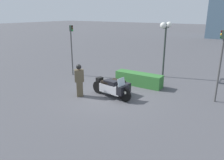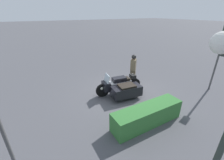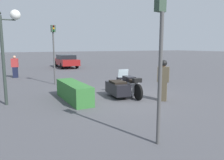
{
  "view_description": "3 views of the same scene",
  "coord_description": "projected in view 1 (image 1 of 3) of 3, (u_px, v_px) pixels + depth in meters",
  "views": [
    {
      "loc": [
        6.13,
        -9.12,
        4.27
      ],
      "look_at": [
        0.45,
        -0.46,
        1.05
      ],
      "focal_mm": 35.0,
      "sensor_mm": 36.0,
      "label": 1
    },
    {
      "loc": [
        3.97,
        5.73,
        3.96
      ],
      "look_at": [
        0.47,
        -0.49,
        0.71
      ],
      "focal_mm": 24.0,
      "sensor_mm": 36.0,
      "label": 2
    },
    {
      "loc": [
        -8.28,
        5.14,
        2.31
      ],
      "look_at": [
        0.53,
        0.52,
        0.75
      ],
      "focal_mm": 35.0,
      "sensor_mm": 36.0,
      "label": 3
    }
  ],
  "objects": [
    {
      "name": "ground_plane",
      "position": [
        110.0,
        95.0,
        11.76
      ],
      "size": [
        160.0,
        160.0,
        0.0
      ],
      "primitive_type": "plane",
      "color": "#4C4C51"
    },
    {
      "name": "traffic_light_near",
      "position": [
        221.0,
        56.0,
        10.24
      ],
      "size": [
        0.23,
        0.28,
        3.5
      ],
      "rotation": [
        0.0,
        0.0,
        3.26
      ],
      "color": "#4C4C4C",
      "rests_on": "ground"
    },
    {
      "name": "hedge_bush_curbside",
      "position": [
        139.0,
        79.0,
        13.25
      ],
      "size": [
        2.89,
        0.73,
        0.76
      ],
      "primitive_type": "cube",
      "color": "#337033",
      "rests_on": "ground"
    },
    {
      "name": "twin_lamp_post",
      "position": [
        166.0,
        33.0,
        14.25
      ],
      "size": [
        0.39,
        1.45,
        3.68
      ],
      "color": "#2D3833",
      "rests_on": "ground"
    },
    {
      "name": "police_motorcycle",
      "position": [
        115.0,
        87.0,
        11.59
      ],
      "size": [
        2.52,
        1.43,
        1.17
      ],
      "rotation": [
        0.0,
        0.0,
        -0.12
      ],
      "color": "black",
      "rests_on": "ground"
    },
    {
      "name": "officer_rider",
      "position": [
        79.0,
        80.0,
        11.37
      ],
      "size": [
        0.54,
        0.53,
        1.73
      ],
      "rotation": [
        0.0,
        0.0,
        2.34
      ],
      "color": "brown",
      "rests_on": "ground"
    },
    {
      "name": "traffic_light_far",
      "position": [
        72.0,
        43.0,
        14.92
      ],
      "size": [
        0.22,
        0.29,
        3.44
      ],
      "rotation": [
        0.0,
        0.0,
        0.24
      ],
      "color": "#4C4C4C",
      "rests_on": "ground"
    }
  ]
}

